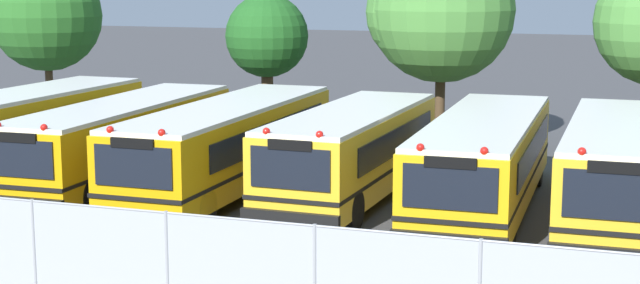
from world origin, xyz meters
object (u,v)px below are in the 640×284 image
at_px(school_bus_0, 21,130).
at_px(traffic_cone, 98,280).
at_px(tree_1, 264,36).
at_px(tree_2, 436,10).
at_px(school_bus_4, 484,159).
at_px(school_bus_3, 352,151).
at_px(school_bus_1, 123,138).
at_px(school_bus_5, 619,169).
at_px(school_bus_2, 228,144).
at_px(tree_0, 44,14).

relative_size(school_bus_0, traffic_cone, 22.24).
relative_size(tree_1, traffic_cone, 11.61).
bearing_deg(tree_2, school_bus_4, -69.47).
distance_m(school_bus_3, school_bus_4, 3.64).
bearing_deg(school_bus_1, school_bus_5, 177.19).
relative_size(school_bus_2, traffic_cone, 23.28).
distance_m(school_bus_2, traffic_cone, 9.20).
bearing_deg(school_bus_3, school_bus_0, 1.73).
height_order(school_bus_0, tree_0, tree_0).
relative_size(school_bus_4, tree_1, 1.97).
bearing_deg(school_bus_3, school_bus_5, 178.10).
relative_size(school_bus_1, school_bus_3, 1.15).
bearing_deg(tree_1, tree_0, -175.37).
xyz_separation_m(school_bus_2, tree_0, (-12.24, 8.97, 3.21)).
bearing_deg(school_bus_5, school_bus_3, -4.08).
distance_m(school_bus_5, traffic_cone, 12.97).
distance_m(school_bus_0, tree_2, 14.61).
bearing_deg(tree_2, tree_0, 179.87).
bearing_deg(school_bus_4, tree_1, -44.71).
distance_m(school_bus_2, tree_0, 15.51).
bearing_deg(tree_0, traffic_cone, -53.12).
distance_m(school_bus_5, tree_0, 24.96).
bearing_deg(tree_0, tree_1, 4.63).
bearing_deg(school_bus_5, school_bus_0, -1.89).
relative_size(tree_0, tree_1, 1.24).
height_order(tree_0, tree_2, tree_2).
relative_size(tree_0, traffic_cone, 14.40).
xyz_separation_m(school_bus_2, school_bus_4, (7.30, 0.18, -0.02)).
distance_m(school_bus_0, school_bus_2, 7.09).
height_order(school_bus_5, traffic_cone, school_bus_5).
height_order(school_bus_4, tree_2, tree_2).
bearing_deg(school_bus_3, school_bus_4, -178.26).
relative_size(school_bus_1, tree_2, 1.42).
xyz_separation_m(school_bus_1, school_bus_3, (7.14, 0.07, 0.04)).
relative_size(school_bus_1, school_bus_4, 1.00).
distance_m(school_bus_2, school_bus_5, 10.73).
distance_m(school_bus_0, school_bus_4, 14.39).
relative_size(school_bus_4, tree_0, 1.58).
height_order(school_bus_0, tree_1, tree_1).
xyz_separation_m(school_bus_1, school_bus_4, (10.79, 0.08, 0.02)).
xyz_separation_m(school_bus_0, school_bus_5, (17.82, -0.38, -0.00)).
distance_m(tree_1, traffic_cone, 19.55).
bearing_deg(tree_1, school_bus_1, -93.84).
relative_size(school_bus_0, school_bus_1, 0.98).
distance_m(school_bus_3, traffic_cone, 9.58).
distance_m(school_bus_3, school_bus_5, 7.08).
distance_m(school_bus_1, tree_1, 9.97).
relative_size(school_bus_2, school_bus_3, 1.18).
distance_m(school_bus_0, school_bus_5, 17.82).
xyz_separation_m(school_bus_5, tree_0, (-22.97, 9.22, 3.18)).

